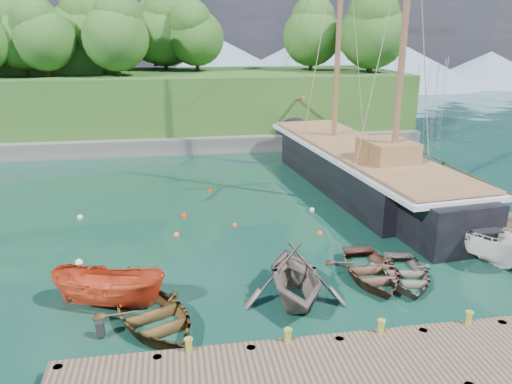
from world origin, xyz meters
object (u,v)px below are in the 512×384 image
(schooner, at_px, (359,171))
(motorboat_orange, at_px, (111,306))
(rowboat_0, at_px, (154,326))
(cabin_boat_white, at_px, (476,256))
(rowboat_1, at_px, (294,300))
(rowboat_3, at_px, (405,280))
(rowboat_2, at_px, (371,278))

(schooner, bearing_deg, motorboat_orange, -144.82)
(rowboat_0, bearing_deg, motorboat_orange, 110.68)
(cabin_boat_white, xyz_separation_m, schooner, (-1.68, 10.54, 1.14))
(rowboat_1, height_order, motorboat_orange, rowboat_1)
(rowboat_1, xyz_separation_m, rowboat_3, (4.82, 0.80, 0.00))
(cabin_boat_white, bearing_deg, rowboat_3, -171.02)
(rowboat_3, bearing_deg, motorboat_orange, -166.16)
(rowboat_2, bearing_deg, cabin_boat_white, 14.51)
(rowboat_1, bearing_deg, rowboat_3, 12.75)
(rowboat_2, distance_m, motorboat_orange, 10.30)
(rowboat_1, relative_size, rowboat_3, 1.16)
(cabin_boat_white, bearing_deg, rowboat_1, -177.13)
(rowboat_1, relative_size, schooner, 0.16)
(rowboat_1, height_order, schooner, schooner)
(rowboat_3, height_order, cabin_boat_white, cabin_boat_white)
(rowboat_3, bearing_deg, rowboat_1, -157.23)
(rowboat_0, bearing_deg, cabin_boat_white, -12.28)
(rowboat_3, height_order, schooner, schooner)
(schooner, bearing_deg, rowboat_1, -125.35)
(rowboat_0, height_order, cabin_boat_white, cabin_boat_white)
(motorboat_orange, bearing_deg, rowboat_1, -76.49)
(rowboat_0, relative_size, rowboat_1, 1.03)
(motorboat_orange, bearing_deg, cabin_boat_white, -64.35)
(rowboat_1, xyz_separation_m, schooner, (7.31, 12.96, 1.14))
(rowboat_3, distance_m, cabin_boat_white, 4.48)
(rowboat_2, relative_size, cabin_boat_white, 0.88)
(rowboat_1, xyz_separation_m, motorboat_orange, (-6.75, 0.70, 0.00))
(rowboat_3, bearing_deg, schooner, 91.71)
(rowboat_1, bearing_deg, motorboat_orange, 177.41)
(rowboat_0, xyz_separation_m, rowboat_3, (9.96, 1.65, 0.00))
(schooner, bearing_deg, cabin_boat_white, -86.86)
(rowboat_0, distance_m, motorboat_orange, 2.23)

